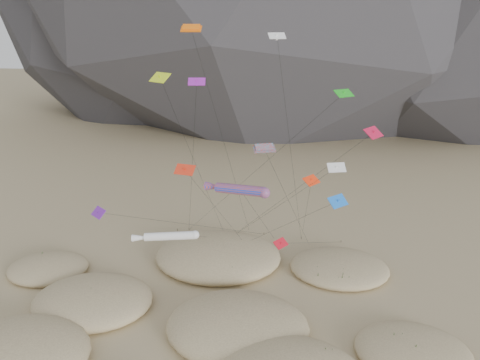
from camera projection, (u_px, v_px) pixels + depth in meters
name	position (u px, v px, depth m)	size (l,w,h in m)	color
ground	(206.00, 345.00, 46.10)	(500.00, 500.00, 0.00)	#CCB789
dunes	(195.00, 311.00, 50.17)	(52.80, 37.91, 3.76)	#CCB789
dune_grass	(208.00, 315.00, 49.32)	(44.53, 30.40, 1.49)	black
kite_stakes	(248.00, 238.00, 68.13)	(24.36, 5.52, 0.30)	#3F2D1E
rainbow_tube_kite	(238.00, 189.00, 48.76)	(7.44, 18.50, 14.42)	#FF541A
white_tube_kite	(167.00, 236.00, 49.29)	(7.22, 18.48, 9.41)	silver
orange_parafoil	(192.00, 32.00, 52.91)	(7.09, 10.42, 29.85)	#E5600C
multi_parafoil	(265.00, 149.00, 52.52)	(7.47, 10.69, 17.14)	red
delta_kites	(261.00, 147.00, 50.30)	(31.76, 21.66, 28.96)	red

